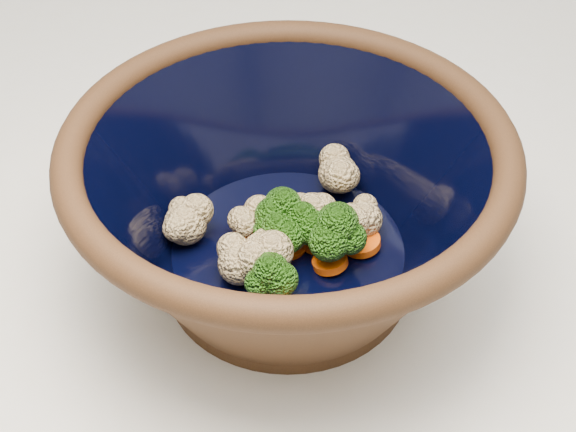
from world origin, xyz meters
name	(u,v)px	position (x,y,z in m)	size (l,w,h in m)	color
mixing_bowl	(288,202)	(-0.10, -0.03, 0.98)	(0.32, 0.32, 0.14)	black
vegetable_pile	(292,228)	(-0.09, -0.03, 0.95)	(0.16, 0.18, 0.05)	#608442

